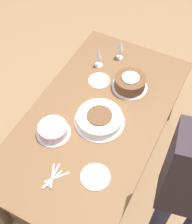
% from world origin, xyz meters
% --- Properties ---
extents(ground_plane, '(12.00, 12.00, 0.00)m').
position_xyz_m(ground_plane, '(0.00, 0.00, 0.00)').
color(ground_plane, '#8E6B47').
extents(dining_table, '(1.75, 0.95, 0.74)m').
position_xyz_m(dining_table, '(0.00, 0.00, 0.65)').
color(dining_table, brown).
rests_on(dining_table, ground_plane).
extents(cake_center_white, '(0.37, 0.37, 0.08)m').
position_xyz_m(cake_center_white, '(-0.03, -0.04, 0.78)').
color(cake_center_white, white).
rests_on(cake_center_white, dining_table).
extents(cake_front_chocolate, '(0.28, 0.28, 0.11)m').
position_xyz_m(cake_front_chocolate, '(0.38, -0.10, 0.80)').
color(cake_front_chocolate, white).
rests_on(cake_front_chocolate, dining_table).
extents(cake_back_decorated, '(0.25, 0.25, 0.08)m').
position_xyz_m(cake_back_decorated, '(-0.27, 0.20, 0.78)').
color(cake_back_decorated, white).
rests_on(cake_back_decorated, dining_table).
extents(wine_glass_near, '(0.06, 0.06, 0.19)m').
position_xyz_m(wine_glass_near, '(0.65, 0.11, 0.87)').
color(wine_glass_near, silver).
rests_on(wine_glass_near, dining_table).
extents(wine_glass_far, '(0.07, 0.07, 0.19)m').
position_xyz_m(wine_glass_far, '(0.49, 0.22, 0.87)').
color(wine_glass_far, silver).
rests_on(wine_glass_far, dining_table).
extents(dessert_plate_left, '(0.20, 0.20, 0.01)m').
position_xyz_m(dessert_plate_left, '(-0.44, -0.22, 0.75)').
color(dessert_plate_left, beige).
rests_on(dessert_plate_left, dining_table).
extents(dessert_plate_right, '(0.18, 0.18, 0.01)m').
position_xyz_m(dessert_plate_right, '(0.33, 0.14, 0.75)').
color(dessert_plate_right, beige).
rests_on(dessert_plate_right, dining_table).
extents(fork_pile, '(0.20, 0.12, 0.01)m').
position_xyz_m(fork_pile, '(-0.56, 0.02, 0.75)').
color(fork_pile, silver).
rests_on(fork_pile, dining_table).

